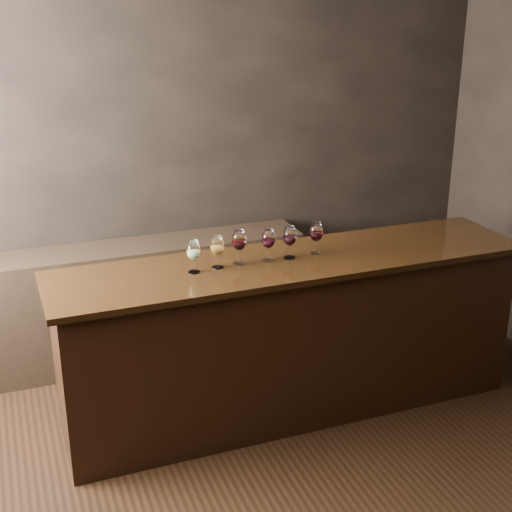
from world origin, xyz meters
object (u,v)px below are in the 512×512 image
object	(u,v)px
glass_red_a	(239,241)
glass_red_d	(316,233)
bar_counter	(291,338)
glass_white	(194,251)
glass_red_c	(290,237)
glass_amber	(217,247)
back_bar_shelf	(138,302)
glass_red_b	(268,240)

from	to	relation	value
glass_red_a	glass_red_d	distance (m)	0.51
bar_counter	glass_red_d	xyz separation A→B (m)	(0.17, 0.04, 0.68)
glass_white	glass_red_c	xyz separation A→B (m)	(0.61, 0.02, 0.01)
glass_red_a	glass_red_c	xyz separation A→B (m)	(0.32, -0.02, -0.01)
glass_white	glass_red_d	bearing A→B (deg)	2.69
glass_amber	glass_red_d	size ratio (longest dim) A/B	0.98
back_bar_shelf	glass_amber	xyz separation A→B (m)	(0.30, -1.02, 0.74)
bar_counter	glass_amber	world-z (taller)	glass_amber
glass_amber	glass_red_b	distance (m)	0.33
back_bar_shelf	glass_red_d	distance (m)	1.58
glass_white	glass_red_c	size ratio (longest dim) A/B	0.95
glass_red_d	glass_red_a	bearing A→B (deg)	179.65
glass_red_b	bar_counter	bearing A→B (deg)	-10.08
bar_counter	glass_red_d	world-z (taller)	glass_red_d
bar_counter	glass_white	distance (m)	0.93
bar_counter	glass_red_c	distance (m)	0.69
back_bar_shelf	glass_red_b	world-z (taller)	glass_red_b
glass_red_c	glass_red_d	size ratio (longest dim) A/B	1.02
bar_counter	glass_red_b	distance (m)	0.70
bar_counter	glass_white	bearing A→B (deg)	179.65
glass_red_b	glass_amber	bearing A→B (deg)	-179.13
back_bar_shelf	glass_amber	world-z (taller)	glass_amber
bar_counter	back_bar_shelf	world-z (taller)	bar_counter
back_bar_shelf	glass_red_b	size ratio (longest dim) A/B	12.40
back_bar_shelf	glass_white	xyz separation A→B (m)	(0.15, -1.05, 0.74)
glass_white	glass_red_c	world-z (taller)	glass_red_c
back_bar_shelf	glass_red_a	world-z (taller)	glass_red_a
glass_amber	glass_red_c	bearing A→B (deg)	-0.08
glass_red_a	glass_red_c	size ratio (longest dim) A/B	1.04
glass_red_b	glass_red_d	xyz separation A→B (m)	(0.32, 0.01, 0.00)
bar_counter	glass_red_b	size ratio (longest dim) A/B	14.58
back_bar_shelf	glass_red_b	xyz separation A→B (m)	(0.63, -1.02, 0.75)
glass_white	glass_red_a	xyz separation A→B (m)	(0.29, 0.04, 0.01)
glass_white	glass_red_a	size ratio (longest dim) A/B	0.92
back_bar_shelf	glass_white	size ratio (longest dim) A/B	12.68
glass_white	glass_amber	world-z (taller)	same
glass_white	glass_red_d	distance (m)	0.80
glass_amber	glass_red_b	size ratio (longest dim) A/B	0.98
bar_counter	glass_red_c	size ratio (longest dim) A/B	14.22
glass_red_c	bar_counter	bearing A→B (deg)	-55.32
glass_red_b	glass_white	bearing A→B (deg)	-176.66
bar_counter	back_bar_shelf	size ratio (longest dim) A/B	1.18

